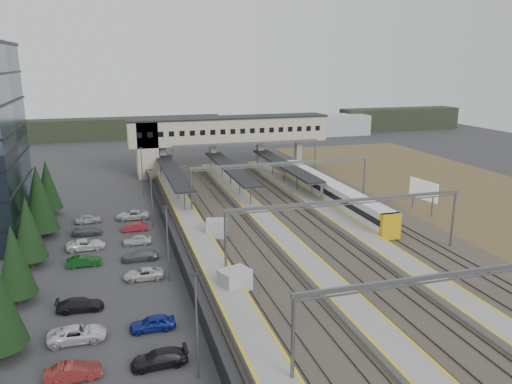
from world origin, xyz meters
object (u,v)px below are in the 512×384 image
object	(u,v)px
relay_cabin_near	(235,281)
footbridge	(216,133)
relay_cabin_far	(217,229)
train	(330,192)
billboard	(423,191)

from	to	relation	value
relay_cabin_near	footbridge	world-z (taller)	footbridge
relay_cabin_near	relay_cabin_far	world-z (taller)	relay_cabin_far
relay_cabin_far	train	world-z (taller)	train
relay_cabin_far	footbridge	distance (m)	40.15
footbridge	train	bearing A→B (deg)	-66.51
relay_cabin_near	train	bearing A→B (deg)	49.79
relay_cabin_near	billboard	bearing A→B (deg)	28.56
footbridge	train	world-z (taller)	footbridge
train	billboard	xyz separation A→B (m)	(11.37, -7.96, 1.37)
train	relay_cabin_far	bearing A→B (deg)	-153.16
footbridge	train	xyz separation A→B (m)	(12.30, -28.29, -6.04)
footbridge	billboard	bearing A→B (deg)	-56.86
relay_cabin_near	billboard	distance (m)	38.23
train	relay_cabin_near	bearing A→B (deg)	-130.21
footbridge	train	distance (m)	31.44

